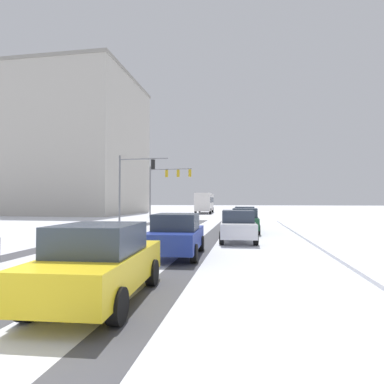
{
  "coord_description": "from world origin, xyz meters",
  "views": [
    {
      "loc": [
        4.06,
        -4.37,
        2.1
      ],
      "look_at": [
        0.0,
        20.05,
        2.8
      ],
      "focal_mm": 29.73,
      "sensor_mm": 36.0,
      "label": 1
    }
  ],
  "objects_px": {
    "car_yellow_cab_fifth": "(100,262)",
    "car_blue_fourth": "(177,235)",
    "traffic_signal_near_left": "(132,177)",
    "car_dark_green_second": "(245,220)",
    "traffic_signal_far_left": "(167,180)",
    "car_silver_lead": "(245,216)",
    "office_building_far_left_block": "(62,147)",
    "car_white_third": "(238,226)",
    "bus_oncoming": "(205,202)"
  },
  "relations": [
    {
      "from": "traffic_signal_far_left",
      "to": "bus_oncoming",
      "type": "height_order",
      "value": "traffic_signal_far_left"
    },
    {
      "from": "car_silver_lead",
      "to": "car_white_third",
      "type": "relative_size",
      "value": 0.99
    },
    {
      "from": "traffic_signal_near_left",
      "to": "car_blue_fourth",
      "type": "bearing_deg",
      "value": -64.8
    },
    {
      "from": "car_silver_lead",
      "to": "car_yellow_cab_fifth",
      "type": "bearing_deg",
      "value": -98.32
    },
    {
      "from": "car_silver_lead",
      "to": "car_dark_green_second",
      "type": "xyz_separation_m",
      "value": [
        -0.0,
        -5.71,
        0.0
      ]
    },
    {
      "from": "car_silver_lead",
      "to": "traffic_signal_far_left",
      "type": "bearing_deg",
      "value": 129.14
    },
    {
      "from": "traffic_signal_far_left",
      "to": "office_building_far_left_block",
      "type": "xyz_separation_m",
      "value": [
        -20.47,
        9.64,
        6.35
      ]
    },
    {
      "from": "car_yellow_cab_fifth",
      "to": "traffic_signal_near_left",
      "type": "bearing_deg",
      "value": 108.55
    },
    {
      "from": "car_dark_green_second",
      "to": "car_white_third",
      "type": "distance_m",
      "value": 4.68
    },
    {
      "from": "car_blue_fourth",
      "to": "office_building_far_left_block",
      "type": "distance_m",
      "value": 47.04
    },
    {
      "from": "car_silver_lead",
      "to": "car_yellow_cab_fifth",
      "type": "distance_m",
      "value": 20.85
    },
    {
      "from": "bus_oncoming",
      "to": "office_building_far_left_block",
      "type": "relative_size",
      "value": 0.45
    },
    {
      "from": "car_dark_green_second",
      "to": "office_building_far_left_block",
      "type": "relative_size",
      "value": 0.17
    },
    {
      "from": "car_white_third",
      "to": "bus_oncoming",
      "type": "height_order",
      "value": "bus_oncoming"
    },
    {
      "from": "traffic_signal_far_left",
      "to": "car_white_third",
      "type": "bearing_deg",
      "value": -67.27
    },
    {
      "from": "car_yellow_cab_fifth",
      "to": "traffic_signal_far_left",
      "type": "bearing_deg",
      "value": 101.6
    },
    {
      "from": "car_yellow_cab_fifth",
      "to": "office_building_far_left_block",
      "type": "bearing_deg",
      "value": 122.76
    },
    {
      "from": "office_building_far_left_block",
      "to": "bus_oncoming",
      "type": "bearing_deg",
      "value": 14.0
    },
    {
      "from": "traffic_signal_far_left",
      "to": "traffic_signal_near_left",
      "type": "xyz_separation_m",
      "value": [
        -0.91,
        -9.92,
        -0.42
      ]
    },
    {
      "from": "car_silver_lead",
      "to": "car_dark_green_second",
      "type": "relative_size",
      "value": 1.0
    },
    {
      "from": "car_yellow_cab_fifth",
      "to": "bus_oncoming",
      "type": "relative_size",
      "value": 0.38
    },
    {
      "from": "car_silver_lead",
      "to": "office_building_far_left_block",
      "type": "relative_size",
      "value": 0.17
    },
    {
      "from": "car_white_third",
      "to": "car_yellow_cab_fifth",
      "type": "height_order",
      "value": "same"
    },
    {
      "from": "car_dark_green_second",
      "to": "car_yellow_cab_fifth",
      "type": "relative_size",
      "value": 0.98
    },
    {
      "from": "car_dark_green_second",
      "to": "traffic_signal_near_left",
      "type": "bearing_deg",
      "value": 143.99
    },
    {
      "from": "traffic_signal_far_left",
      "to": "car_blue_fourth",
      "type": "xyz_separation_m",
      "value": [
        7.14,
        -27.03,
        -3.96
      ]
    },
    {
      "from": "car_blue_fourth",
      "to": "car_silver_lead",
      "type": "bearing_deg",
      "value": 80.37
    },
    {
      "from": "car_blue_fourth",
      "to": "office_building_far_left_block",
      "type": "bearing_deg",
      "value": 126.97
    },
    {
      "from": "car_silver_lead",
      "to": "car_yellow_cab_fifth",
      "type": "height_order",
      "value": "same"
    },
    {
      "from": "traffic_signal_near_left",
      "to": "car_yellow_cab_fifth",
      "type": "relative_size",
      "value": 1.55
    },
    {
      "from": "car_dark_green_second",
      "to": "car_white_third",
      "type": "bearing_deg",
      "value": -94.37
    },
    {
      "from": "car_yellow_cab_fifth",
      "to": "car_blue_fourth",
      "type": "bearing_deg",
      "value": 85.29
    },
    {
      "from": "car_silver_lead",
      "to": "bus_oncoming",
      "type": "distance_m",
      "value": 28.24
    },
    {
      "from": "car_dark_green_second",
      "to": "bus_oncoming",
      "type": "xyz_separation_m",
      "value": [
        -6.81,
        33.09,
        1.18
      ]
    },
    {
      "from": "bus_oncoming",
      "to": "office_building_far_left_block",
      "type": "xyz_separation_m",
      "value": [
        -23.35,
        -5.82,
        9.13
      ]
    },
    {
      "from": "traffic_signal_near_left",
      "to": "car_silver_lead",
      "type": "height_order",
      "value": "traffic_signal_near_left"
    },
    {
      "from": "car_white_third",
      "to": "bus_oncoming",
      "type": "distance_m",
      "value": 38.32
    },
    {
      "from": "traffic_signal_far_left",
      "to": "car_silver_lead",
      "type": "xyz_separation_m",
      "value": [
        9.7,
        -11.92,
        -3.96
      ]
    },
    {
      "from": "traffic_signal_far_left",
      "to": "bus_oncoming",
      "type": "relative_size",
      "value": 0.59
    },
    {
      "from": "traffic_signal_far_left",
      "to": "car_dark_green_second",
      "type": "relative_size",
      "value": 1.58
    },
    {
      "from": "car_blue_fourth",
      "to": "car_yellow_cab_fifth",
      "type": "xyz_separation_m",
      "value": [
        -0.46,
        -5.52,
        0.0
      ]
    },
    {
      "from": "traffic_signal_far_left",
      "to": "car_yellow_cab_fifth",
      "type": "bearing_deg",
      "value": -78.4
    },
    {
      "from": "traffic_signal_near_left",
      "to": "car_silver_lead",
      "type": "bearing_deg",
      "value": -10.66
    },
    {
      "from": "traffic_signal_near_left",
      "to": "office_building_far_left_block",
      "type": "height_order",
      "value": "office_building_far_left_block"
    },
    {
      "from": "car_white_third",
      "to": "traffic_signal_far_left",
      "type": "bearing_deg",
      "value": 112.73
    },
    {
      "from": "office_building_far_left_block",
      "to": "traffic_signal_far_left",
      "type": "bearing_deg",
      "value": -25.22
    },
    {
      "from": "car_white_third",
      "to": "car_blue_fourth",
      "type": "distance_m",
      "value": 5.22
    },
    {
      "from": "car_blue_fourth",
      "to": "office_building_far_left_block",
      "type": "height_order",
      "value": "office_building_far_left_block"
    },
    {
      "from": "car_dark_green_second",
      "to": "car_blue_fourth",
      "type": "bearing_deg",
      "value": -105.24
    },
    {
      "from": "car_silver_lead",
      "to": "bus_oncoming",
      "type": "relative_size",
      "value": 0.37
    }
  ]
}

